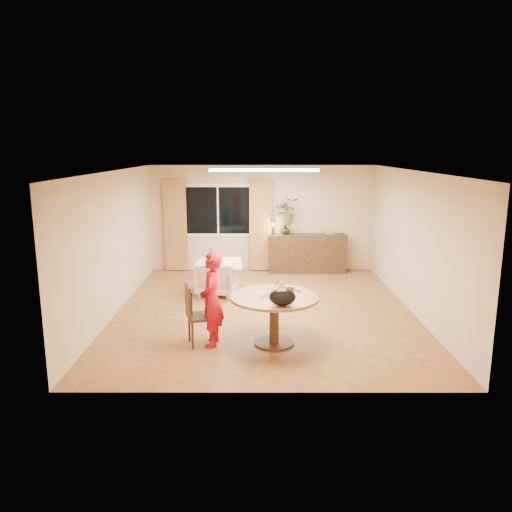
{
  "coord_description": "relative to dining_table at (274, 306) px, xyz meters",
  "views": [
    {
      "loc": [
        -0.15,
        -8.99,
        2.99
      ],
      "look_at": [
        -0.16,
        -0.2,
        1.09
      ],
      "focal_mm": 35.0,
      "sensor_mm": 36.0,
      "label": 1
    }
  ],
  "objects": [
    {
      "name": "curtain_right",
      "position": [
        -0.17,
        4.81,
        0.53
      ],
      "size": [
        0.55,
        0.08,
        2.25
      ],
      "primitive_type": "cube",
      "color": "brown",
      "rests_on": "wall_back"
    },
    {
      "name": "dining_chair",
      "position": [
        -1.13,
        -0.01,
        -0.13
      ],
      "size": [
        0.56,
        0.53,
        0.96
      ],
      "primitive_type": null,
      "rotation": [
        0.0,
        0.0,
        0.28
      ],
      "color": "#321C10",
      "rests_on": "floor"
    },
    {
      "name": "bouquet",
      "position": [
        0.46,
        4.66,
        0.9
      ],
      "size": [
        0.62,
        0.55,
        0.66
      ],
      "primitive_type": "imported",
      "rotation": [
        0.0,
        0.0,
        0.06
      ],
      "color": "#335E23",
      "rests_on": "vase"
    },
    {
      "name": "vase",
      "position": [
        0.42,
        4.66,
        0.45
      ],
      "size": [
        0.3,
        0.3,
        0.25
      ],
      "primitive_type": "imported",
      "rotation": [
        0.0,
        0.0,
        -0.29
      ],
      "color": "black",
      "rests_on": "sideboard"
    },
    {
      "name": "ceiling",
      "position": [
        -0.12,
        1.65,
        1.99
      ],
      "size": [
        6.5,
        6.5,
        0.0
      ],
      "primitive_type": "plane",
      "rotation": [
        3.14,
        0.0,
        0.0
      ],
      "color": "white",
      "rests_on": "wall_back"
    },
    {
      "name": "armchair",
      "position": [
        -1.11,
        2.72,
        -0.25
      ],
      "size": [
        0.88,
        0.9,
        0.73
      ],
      "primitive_type": "imported",
      "rotation": [
        0.0,
        0.0,
        3.01
      ],
      "color": "beige",
      "rests_on": "floor"
    },
    {
      "name": "book_stack",
      "position": [
        1.52,
        4.66,
        0.37
      ],
      "size": [
        0.23,
        0.19,
        0.08
      ],
      "primitive_type": null,
      "rotation": [
        0.0,
        0.0,
        -0.19
      ],
      "color": "#885F45",
      "rests_on": "sideboard"
    },
    {
      "name": "handbag",
      "position": [
        0.1,
        -0.49,
        0.3
      ],
      "size": [
        0.43,
        0.31,
        0.26
      ],
      "primitive_type": null,
      "rotation": [
        0.0,
        0.0,
        -0.22
      ],
      "color": "black",
      "rests_on": "dining_table"
    },
    {
      "name": "ceiling_panel",
      "position": [
        -0.12,
        2.85,
        1.95
      ],
      "size": [
        2.2,
        0.35,
        0.05
      ],
      "primitive_type": "cube",
      "color": "white",
      "rests_on": "ceiling"
    },
    {
      "name": "wine_glass",
      "position": [
        0.39,
        0.24,
        0.27
      ],
      "size": [
        0.07,
        0.07,
        0.2
      ],
      "primitive_type": null,
      "rotation": [
        0.0,
        0.0,
        -0.05
      ],
      "color": "white",
      "rests_on": "dining_table"
    },
    {
      "name": "wall_right",
      "position": [
        2.63,
        1.65,
        0.69
      ],
      "size": [
        0.0,
        6.5,
        6.5
      ],
      "primitive_type": "plane",
      "rotation": [
        1.57,
        0.0,
        -1.57
      ],
      "color": "tan",
      "rests_on": "floor"
    },
    {
      "name": "tumbler",
      "position": [
        0.06,
        0.29,
        0.23
      ],
      "size": [
        0.09,
        0.09,
        0.12
      ],
      "primitive_type": null,
      "rotation": [
        0.0,
        0.0,
        0.13
      ],
      "color": "white",
      "rests_on": "dining_table"
    },
    {
      "name": "throw",
      "position": [
        -0.81,
        2.67,
        0.13
      ],
      "size": [
        0.49,
        0.58,
        0.03
      ],
      "primitive_type": null,
      "rotation": [
        0.0,
        0.0,
        0.08
      ],
      "color": "beige",
      "rests_on": "armchair"
    },
    {
      "name": "wall_left",
      "position": [
        -2.87,
        1.65,
        0.69
      ],
      "size": [
        0.0,
        6.5,
        6.5
      ],
      "primitive_type": "plane",
      "rotation": [
        1.57,
        0.0,
        1.57
      ],
      "color": "tan",
      "rests_on": "floor"
    },
    {
      "name": "curtain_left",
      "position": [
        -2.27,
        4.81,
        0.53
      ],
      "size": [
        0.55,
        0.08,
        2.25
      ],
      "primitive_type": "cube",
      "color": "brown",
      "rests_on": "wall_back"
    },
    {
      "name": "sideboard",
      "position": [
        0.97,
        4.66,
        -0.15
      ],
      "size": [
        1.88,
        0.46,
        0.94
      ],
      "primitive_type": "cube",
      "color": "#321C10",
      "rests_on": "floor"
    },
    {
      "name": "child",
      "position": [
        -0.96,
        -0.03,
        0.12
      ],
      "size": [
        0.56,
        0.39,
        1.47
      ],
      "primitive_type": "imported",
      "rotation": [
        0.0,
        0.0,
        -1.64
      ],
      "color": "red",
      "rests_on": "floor"
    },
    {
      "name": "laptop",
      "position": [
        -0.04,
        -0.01,
        0.28
      ],
      "size": [
        0.4,
        0.33,
        0.23
      ],
      "primitive_type": null,
      "rotation": [
        0.0,
        0.0,
        -0.3
      ],
      "color": "#B7B7BC",
      "rests_on": "dining_table"
    },
    {
      "name": "wall_back",
      "position": [
        -0.12,
        4.9,
        0.69
      ],
      "size": [
        5.5,
        0.0,
        5.5
      ],
      "primitive_type": "plane",
      "rotation": [
        1.57,
        0.0,
        0.0
      ],
      "color": "tan",
      "rests_on": "floor"
    },
    {
      "name": "desk_lamp",
      "position": [
        0.13,
        4.61,
        0.51
      ],
      "size": [
        0.19,
        0.19,
        0.37
      ],
      "primitive_type": null,
      "rotation": [
        0.0,
        0.0,
        -0.31
      ],
      "color": "black",
      "rests_on": "sideboard"
    },
    {
      "name": "floor",
      "position": [
        -0.12,
        1.65,
        -0.61
      ],
      "size": [
        6.5,
        6.5,
        0.0
      ],
      "primitive_type": "plane",
      "color": "brown",
      "rests_on": "ground"
    },
    {
      "name": "pot_lid",
      "position": [
        0.22,
        0.34,
        0.19
      ],
      "size": [
        0.26,
        0.26,
        0.04
      ],
      "primitive_type": null,
      "rotation": [
        0.0,
        0.0,
        0.1
      ],
      "color": "white",
      "rests_on": "dining_table"
    },
    {
      "name": "window",
      "position": [
        -1.22,
        4.88,
        0.89
      ],
      "size": [
        1.7,
        0.03,
        1.3
      ],
      "color": "white",
      "rests_on": "wall_back"
    },
    {
      "name": "dining_table",
      "position": [
        0.0,
        0.0,
        0.0
      ],
      "size": [
        1.37,
        1.37,
        0.78
      ],
      "color": "brown",
      "rests_on": "floor"
    }
  ]
}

